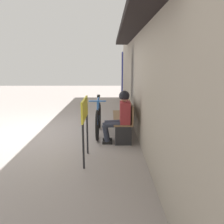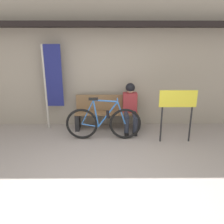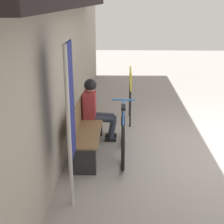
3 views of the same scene
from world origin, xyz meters
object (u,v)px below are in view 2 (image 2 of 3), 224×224
(banner_pole, at_px, (51,80))
(signboard, at_px, (178,104))
(park_bench_near, at_px, (107,114))
(person_seated, at_px, (130,104))
(bicycle, at_px, (104,123))

(banner_pole, distance_m, signboard, 2.98)
(park_bench_near, distance_m, signboard, 1.77)
(park_bench_near, bearing_deg, signboard, -27.52)
(park_bench_near, relative_size, person_seated, 1.33)
(bicycle, distance_m, signboard, 1.65)
(park_bench_near, height_order, bicycle, bicycle)
(park_bench_near, bearing_deg, person_seated, -11.13)
(person_seated, relative_size, banner_pole, 0.57)
(bicycle, bearing_deg, park_bench_near, 84.20)
(park_bench_near, xyz_separation_m, person_seated, (0.57, -0.11, 0.28))
(park_bench_near, relative_size, banner_pole, 0.75)
(park_bench_near, distance_m, bicycle, 0.64)
(banner_pole, height_order, signboard, banner_pole)
(banner_pole, bearing_deg, bicycle, -27.32)
(banner_pole, relative_size, signboard, 1.79)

